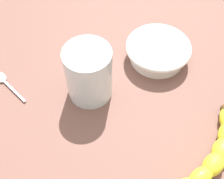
{
  "coord_description": "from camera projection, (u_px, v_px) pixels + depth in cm",
  "views": [
    {
      "loc": [
        -25.96,
        10.38,
        55.89
      ],
      "look_at": [
        5.28,
        -7.45,
        5.0
      ],
      "focal_mm": 47.3,
      "sensor_mm": 36.0,
      "label": 1
    }
  ],
  "objects": [
    {
      "name": "banana",
      "position": [
        213.0,
        154.0,
        0.54
      ],
      "size": [
        11.26,
        21.38,
        3.52
      ],
      "rotation": [
        0.0,
        0.0,
        5.11
      ],
      "color": "yellow",
      "rests_on": "wooden_tabletop"
    },
    {
      "name": "smoothie_glass",
      "position": [
        89.0,
        74.0,
        0.6
      ],
      "size": [
        9.58,
        9.58,
        12.29
      ],
      "color": "silver",
      "rests_on": "wooden_tabletop"
    },
    {
      "name": "ceramic_bowl",
      "position": [
        158.0,
        50.0,
        0.68
      ],
      "size": [
        15.01,
        15.01,
        4.38
      ],
      "color": "white",
      "rests_on": "wooden_tabletop"
    },
    {
      "name": "teaspoon",
      "position": [
        2.0,
        79.0,
        0.66
      ],
      "size": [
        11.16,
        4.52,
        0.8
      ],
      "rotation": [
        0.0,
        0.0,
        0.28
      ],
      "color": "silver",
      "rests_on": "wooden_tabletop"
    },
    {
      "name": "wooden_tabletop",
      "position": [
        93.0,
        132.0,
        0.6
      ],
      "size": [
        120.0,
        120.0,
        3.0
      ],
      "primitive_type": "cube",
      "color": "brown",
      "rests_on": "ground"
    }
  ]
}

